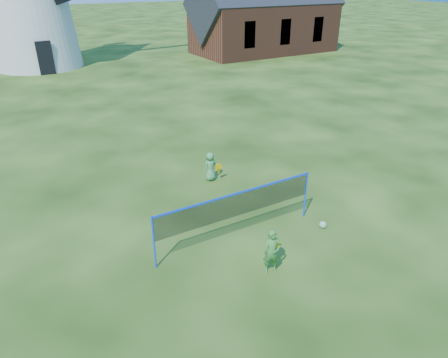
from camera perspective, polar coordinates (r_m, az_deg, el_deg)
ground at (r=12.33m, az=0.38°, el=-7.36°), size 220.00×220.00×0.00m
chapel at (r=42.23m, az=5.71°, el=21.66°), size 13.97×6.77×11.81m
badminton_net at (r=11.40m, az=1.86°, el=-3.68°), size 5.05×0.05×1.55m
player_girl at (r=10.55m, az=6.73°, el=-10.03°), size 0.69×0.45×1.25m
player_boy at (r=15.09m, az=-1.89°, el=1.75°), size 0.64×0.43×1.09m
play_ball at (r=12.80m, az=13.61°, el=-6.21°), size 0.22×0.22×0.22m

